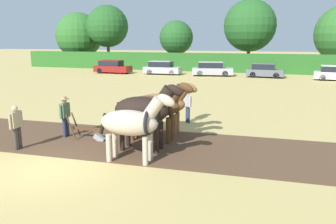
% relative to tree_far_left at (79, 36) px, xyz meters
% --- Properties ---
extents(ground_plane, '(240.00, 240.00, 0.00)m').
position_rel_tree_far_left_xyz_m(ground_plane, '(23.90, -38.14, -4.64)').
color(ground_plane, tan).
extents(plowed_furrow_strip, '(26.36, 5.89, 0.01)m').
position_rel_tree_far_left_xyz_m(plowed_furrow_strip, '(22.10, -35.22, -4.64)').
color(plowed_furrow_strip, brown).
rests_on(plowed_furrow_strip, ground).
extents(hedgerow, '(58.47, 1.42, 2.31)m').
position_rel_tree_far_left_xyz_m(hedgerow, '(23.90, -4.33, -3.48)').
color(hedgerow, '#286023').
rests_on(hedgerow, ground).
extents(tree_far_left, '(7.22, 7.22, 8.26)m').
position_rel_tree_far_left_xyz_m(tree_far_left, '(0.00, 0.00, 0.00)').
color(tree_far_left, '#423323').
rests_on(tree_far_left, ground).
extents(tree_left, '(6.21, 6.21, 9.11)m').
position_rel_tree_far_left_xyz_m(tree_left, '(5.68, -0.88, 1.35)').
color(tree_left, brown).
rests_on(tree_left, ground).
extents(tree_center_left, '(4.90, 4.90, 6.77)m').
position_rel_tree_far_left_xyz_m(tree_center_left, '(15.98, 0.81, -0.34)').
color(tree_center_left, '#423323').
rests_on(tree_center_left, ground).
extents(tree_center, '(7.00, 7.00, 9.37)m').
position_rel_tree_far_left_xyz_m(tree_center, '(26.38, 0.82, 1.22)').
color(tree_center, '#4C3823').
rests_on(tree_center, ground).
extents(draft_horse_lead_left, '(2.65, 0.99, 2.35)m').
position_rel_tree_far_left_xyz_m(draft_horse_lead_left, '(26.24, -36.72, -3.35)').
color(draft_horse_lead_left, '#B2A38E').
rests_on(draft_horse_lead_left, ground).
extents(draft_horse_lead_right, '(2.66, 1.14, 2.50)m').
position_rel_tree_far_left_xyz_m(draft_horse_lead_right, '(26.16, -35.55, -3.18)').
color(draft_horse_lead_right, black).
rests_on(draft_horse_lead_right, ground).
extents(draft_horse_trail_left, '(2.94, 0.99, 2.42)m').
position_rel_tree_far_left_xyz_m(draft_horse_trail_left, '(26.09, -34.38, -3.27)').
color(draft_horse_trail_left, '#513319').
rests_on(draft_horse_trail_left, ground).
extents(draft_horse_trail_right, '(2.82, 1.02, 2.26)m').
position_rel_tree_far_left_xyz_m(draft_horse_trail_right, '(26.02, -33.22, -3.37)').
color(draft_horse_trail_right, brown).
rests_on(draft_horse_trail_right, ground).
extents(plow, '(1.58, 0.48, 1.13)m').
position_rel_tree_far_left_xyz_m(plow, '(23.62, -35.12, -4.32)').
color(plow, '#4C331E').
rests_on(plow, ground).
extents(farmer_at_plow, '(0.42, 0.66, 1.68)m').
position_rel_tree_far_left_xyz_m(farmer_at_plow, '(22.44, -35.04, -3.66)').
color(farmer_at_plow, '#28334C').
rests_on(farmer_at_plow, ground).
extents(farmer_beside_team, '(0.43, 0.56, 1.67)m').
position_rel_tree_far_left_xyz_m(farmer_beside_team, '(26.55, -31.12, -3.67)').
color(farmer_beside_team, '#28334C').
rests_on(farmer_beside_team, ground).
extents(farmer_onlooker_left, '(0.22, 0.66, 1.63)m').
position_rel_tree_far_left_xyz_m(farmer_onlooker_left, '(21.76, -36.95, -3.70)').
color(farmer_onlooker_left, '#38332D').
rests_on(farmer_onlooker_left, ground).
extents(parked_car_far_left, '(4.41, 1.79, 1.57)m').
position_rel_tree_far_left_xyz_m(parked_car_far_left, '(11.35, -10.34, -3.89)').
color(parked_car_far_left, maroon).
rests_on(parked_car_far_left, ground).
extents(parked_car_left, '(4.36, 1.96, 1.56)m').
position_rel_tree_far_left_xyz_m(parked_car_left, '(17.55, -9.71, -3.90)').
color(parked_car_left, '#9E9EA8').
rests_on(parked_car_left, ground).
extents(parked_car_center_left, '(4.72, 2.60, 1.57)m').
position_rel_tree_far_left_xyz_m(parked_car_center_left, '(23.42, -9.57, -3.89)').
color(parked_car_center_left, '#9E9EA8').
rests_on(parked_car_center_left, ground).
extents(parked_car_center, '(3.95, 1.95, 1.51)m').
position_rel_tree_far_left_xyz_m(parked_car_center, '(29.10, -9.25, -3.92)').
color(parked_car_center, '#565B66').
rests_on(parked_car_center, ground).
extents(parked_car_center_right, '(4.17, 1.89, 1.48)m').
position_rel_tree_far_left_xyz_m(parked_car_center_right, '(35.88, -9.96, -3.93)').
color(parked_car_center_right, silver).
rests_on(parked_car_center_right, ground).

